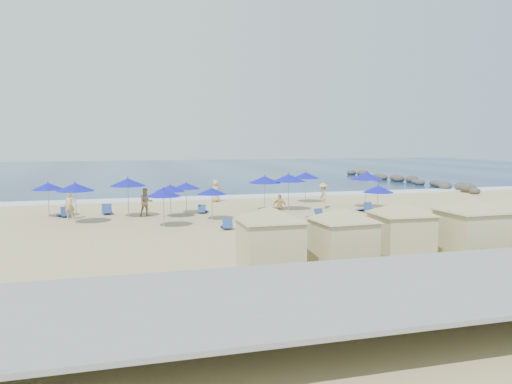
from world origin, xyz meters
TOP-DOWN VIEW (x-y plane):
  - ground at (0.00, 0.00)m, footprint 160.00×160.00m
  - ocean at (0.00, 55.00)m, footprint 160.00×80.00m
  - surf_line at (0.00, 15.50)m, footprint 160.00×2.50m
  - seawall at (0.00, -13.50)m, footprint 160.00×6.10m
  - rock_jetty at (24.01, 24.90)m, footprint 2.56×26.66m
  - trash_bin at (-1.07, -4.22)m, footprint 0.92×0.92m
  - cabana_0 at (-3.10, -9.48)m, footprint 4.56×4.56m
  - cabana_1 at (-0.32, -9.72)m, footprint 4.36×4.36m
  - cabana_2 at (2.53, -9.11)m, footprint 4.44×4.44m
  - cabana_3 at (5.32, -9.75)m, footprint 4.65×4.65m
  - cabana_4 at (7.95, -9.02)m, footprint 4.47×4.47m
  - umbrella_0 at (-12.66, 7.69)m, footprint 2.05×2.05m
  - umbrella_1 at (-10.78, 4.57)m, footprint 2.24×2.24m
  - umbrella_2 at (-7.72, 6.24)m, footprint 2.32×2.32m
  - umbrella_3 at (-5.87, 1.98)m, footprint 2.03×2.03m
  - umbrella_4 at (-3.92, 6.84)m, footprint 1.94×1.94m
  - umbrella_5 at (-5.11, 5.46)m, footprint 1.94×1.94m
  - umbrella_6 at (-2.74, 3.71)m, footprint 1.85×1.85m
  - umbrella_7 at (1.51, 6.54)m, footprint 2.27×2.27m
  - umbrella_8 at (3.22, 6.42)m, footprint 2.36×2.36m
  - umbrella_9 at (6.02, 10.30)m, footprint 2.21×2.21m
  - umbrella_10 at (9.10, 6.10)m, footprint 2.40×2.40m
  - umbrella_11 at (7.24, 1.10)m, footprint 1.96×1.96m
  - beach_chair_0 at (-11.73, 7.51)m, footprint 1.04×1.46m
  - beach_chair_1 at (-9.08, 8.09)m, footprint 0.66×1.41m
  - beach_chair_2 at (-2.81, 6.83)m, footprint 0.90×1.26m
  - beach_chair_3 at (-2.53, 0.45)m, footprint 0.65×1.28m
  - beach_chair_4 at (3.67, 2.49)m, footprint 0.86×1.39m
  - beach_chair_5 at (8.22, 4.46)m, footprint 0.65×1.34m
  - beachgoer_0 at (-11.28, 6.55)m, footprint 0.70×0.53m
  - beachgoer_1 at (-6.59, 6.51)m, footprint 0.99×0.82m
  - beachgoer_2 at (1.52, 3.29)m, footprint 0.95×0.90m
  - beachgoer_3 at (6.04, 6.88)m, footprint 0.87×1.30m
  - beachgoer_4 at (-0.73, 12.75)m, footprint 0.98×0.76m

SIDE VIEW (x-z plane):
  - ground at x=0.00m, z-range 0.00..0.00m
  - ocean at x=0.00m, z-range 0.00..0.06m
  - surf_line at x=0.00m, z-range 0.00..0.08m
  - beach_chair_2 at x=-2.81m, z-range -0.10..0.54m
  - beach_chair_3 at x=-2.53m, z-range -0.10..0.58m
  - beach_chair_4 at x=3.67m, z-range -0.11..0.60m
  - beach_chair_5 at x=8.22m, z-range -0.11..0.61m
  - beach_chair_0 at x=-11.73m, z-range -0.11..0.62m
  - beach_chair_1 at x=-9.08m, z-range -0.12..0.65m
  - rock_jetty at x=24.01m, z-range -0.12..0.84m
  - trash_bin at x=-1.07m, z-range 0.00..0.82m
  - seawall at x=0.00m, z-range 0.04..1.26m
  - beachgoer_2 at x=1.52m, z-range 0.00..1.58m
  - beachgoer_0 at x=-11.28m, z-range 0.00..1.74m
  - beachgoer_4 at x=-0.73m, z-range 0.00..1.78m
  - beachgoer_1 at x=-6.59m, z-range 0.00..1.85m
  - beachgoer_3 at x=6.04m, z-range 0.00..1.86m
  - cabana_1 at x=-0.32m, z-range 0.20..2.94m
  - cabana_2 at x=2.53m, z-range 0.20..2.99m
  - cabana_4 at x=7.95m, z-range 0.20..3.02m
  - cabana_0 at x=-3.10m, z-range 0.21..3.07m
  - cabana_3 at x=5.32m, z-range 0.21..3.13m
  - umbrella_6 at x=-2.74m, z-range 0.77..2.88m
  - umbrella_5 at x=-5.11m, z-range 0.81..3.02m
  - umbrella_4 at x=-3.92m, z-range 0.81..3.02m
  - umbrella_11 at x=7.24m, z-range 0.82..3.04m
  - umbrella_3 at x=-5.87m, z-range 0.85..3.16m
  - umbrella_0 at x=-12.66m, z-range 0.86..3.19m
  - umbrella_9 at x=6.02m, z-range 0.92..3.44m
  - umbrella_1 at x=-10.78m, z-range 0.94..3.49m
  - umbrella_7 at x=1.51m, z-range 0.95..3.53m
  - umbrella_2 at x=-7.72m, z-range 0.97..3.61m
  - umbrella_8 at x=3.22m, z-range 0.99..3.67m
  - umbrella_10 at x=9.10m, z-range 1.00..3.74m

